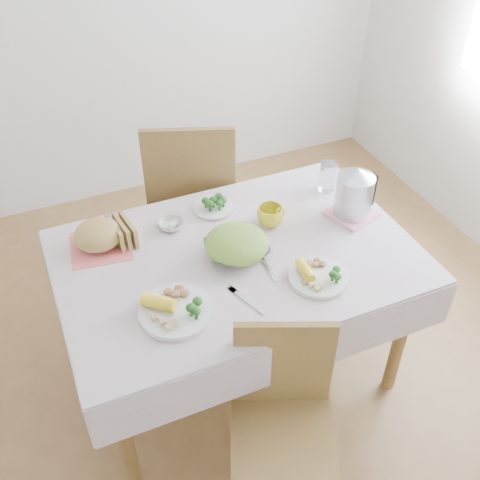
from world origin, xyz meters
name	(u,v)px	position (x,y,z in m)	size (l,w,h in m)	color
floor	(238,367)	(0.00, 0.00, 0.00)	(3.60, 3.60, 0.00)	olive
dining_table	(238,317)	(0.00, 0.00, 0.38)	(1.40, 0.90, 0.75)	brown
tablecloth	(238,256)	(0.00, 0.00, 0.76)	(1.50, 1.00, 0.01)	beige
chair_near	(284,433)	(-0.10, -0.67, 0.47)	(0.39, 0.39, 0.86)	brown
chair_far	(194,204)	(0.08, 0.81, 0.47)	(0.48, 0.48, 1.05)	brown
salad_bowl	(237,250)	(-0.01, 0.00, 0.79)	(0.25, 0.25, 0.06)	white
dinner_plate_left	(176,311)	(-0.35, -0.22, 0.77)	(0.29, 0.29, 0.02)	white
dinner_plate_right	(318,277)	(0.24, -0.27, 0.77)	(0.24, 0.24, 0.02)	white
broccoli_plate	(213,208)	(0.02, 0.34, 0.77)	(0.19, 0.19, 0.02)	beige
napkin	(101,246)	(-0.52, 0.28, 0.76)	(0.25, 0.25, 0.00)	#E86260
bread_loaf	(98,236)	(-0.52, 0.28, 0.82)	(0.21, 0.19, 0.12)	olive
fruit_bowl	(171,225)	(-0.20, 0.29, 0.78)	(0.11, 0.11, 0.04)	white
yellow_mug	(270,216)	(0.22, 0.13, 0.81)	(0.12, 0.12, 0.09)	yellow
glass_tumbler	(327,178)	(0.59, 0.27, 0.83)	(0.08, 0.08, 0.15)	white
pink_tray	(351,214)	(0.59, 0.05, 0.77)	(0.19, 0.19, 0.02)	pink
electric_kettle	(354,193)	(0.59, 0.05, 0.88)	(0.17, 0.17, 0.24)	#B2B5BA
fork_left	(248,301)	(-0.07, -0.27, 0.76)	(0.02, 0.20, 0.00)	silver
fork_right	(269,269)	(0.08, -0.14, 0.76)	(0.02, 0.17, 0.00)	silver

